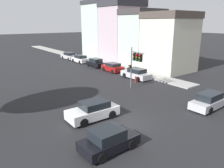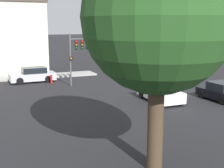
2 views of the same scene
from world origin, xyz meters
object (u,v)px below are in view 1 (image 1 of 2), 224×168
object	(u,v)px
traffic_signal	(135,60)
parked_car_3	(80,59)
parked_car_1	(113,67)
fire_hydrant	(136,79)
crossing_car_0	(93,111)
crossing_car_1	(210,101)
parked_car_4	(69,56)
crossing_car_2	(109,140)
parked_car_0	(136,74)
parked_car_2	(96,63)

from	to	relation	value
traffic_signal	parked_car_3	distance (m)	20.88
parked_car_1	fire_hydrant	xyz separation A→B (m)	(-1.76, -7.46, -0.20)
crossing_car_0	fire_hydrant	bearing A→B (deg)	-148.74
crossing_car_1	parked_car_4	xyz separation A→B (m)	(2.10, 34.02, -0.01)
crossing_car_2	parked_car_3	bearing A→B (deg)	62.94
parked_car_4	crossing_car_0	bearing A→B (deg)	155.98
parked_car_3	fire_hydrant	world-z (taller)	parked_car_3
parked_car_0	parked_car_2	distance (m)	10.87
fire_hydrant	crossing_car_0	bearing A→B (deg)	-149.66
fire_hydrant	parked_car_2	bearing A→B (deg)	82.56
parked_car_1	parked_car_4	bearing A→B (deg)	0.47
parked_car_1	fire_hydrant	distance (m)	7.67
crossing_car_2	parked_car_2	world-z (taller)	parked_car_2
crossing_car_2	parked_car_1	distance (m)	23.11
crossing_car_1	parked_car_0	distance (m)	12.59
parked_car_2	fire_hydrant	xyz separation A→B (m)	(-1.62, -12.45, -0.24)
parked_car_0	parked_car_4	bearing A→B (deg)	-1.49
crossing_car_0	parked_car_4	world-z (taller)	crossing_car_0
crossing_car_2	parked_car_4	world-z (taller)	parked_car_4
traffic_signal	parked_car_0	xyz separation A→B (m)	(3.80, 3.83, -2.89)
parked_car_1	parked_car_2	world-z (taller)	parked_car_2
crossing_car_0	parked_car_0	world-z (taller)	crossing_car_0
traffic_signal	crossing_car_0	distance (m)	9.74
parked_car_3	parked_car_2	bearing A→B (deg)	-179.28
crossing_car_1	crossing_car_0	bearing A→B (deg)	153.85
traffic_signal	crossing_car_2	world-z (taller)	traffic_signal
crossing_car_0	parked_car_0	distance (m)	14.49
parked_car_0	fire_hydrant	distance (m)	2.22
traffic_signal	parked_car_3	bearing A→B (deg)	-96.88
crossing_car_0	parked_car_4	size ratio (longest dim) A/B	0.96
crossing_car_0	crossing_car_1	distance (m)	11.14
crossing_car_1	parked_car_1	xyz separation A→B (m)	(2.28, 18.31, -0.04)
parked_car_0	parked_car_1	xyz separation A→B (m)	(0.22, 5.89, -0.05)
crossing_car_0	parked_car_1	xyz separation A→B (m)	(12.42, 13.70, -0.05)
parked_car_4	crossing_car_1	bearing A→B (deg)	175.04
crossing_car_2	parked_car_4	bearing A→B (deg)	66.36
crossing_car_0	parked_car_0	xyz separation A→B (m)	(12.20, 7.82, -0.01)
traffic_signal	parked_car_2	world-z (taller)	traffic_signal
parked_car_1	fire_hydrant	world-z (taller)	parked_car_1
crossing_car_1	parked_car_1	world-z (taller)	crossing_car_1
crossing_car_0	parked_car_3	bearing A→B (deg)	-115.75
traffic_signal	crossing_car_1	world-z (taller)	traffic_signal
crossing_car_2	parked_car_3	size ratio (longest dim) A/B	0.86
crossing_car_0	parked_car_2	world-z (taller)	parked_car_2
crossing_car_1	parked_car_3	bearing A→B (deg)	84.18
parked_car_4	fire_hydrant	distance (m)	23.23
parked_car_3	parked_car_0	bearing A→B (deg)	179.89
parked_car_2	parked_car_3	bearing A→B (deg)	2.78
crossing_car_0	parked_car_2	bearing A→B (deg)	-122.41
traffic_signal	parked_car_1	world-z (taller)	traffic_signal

